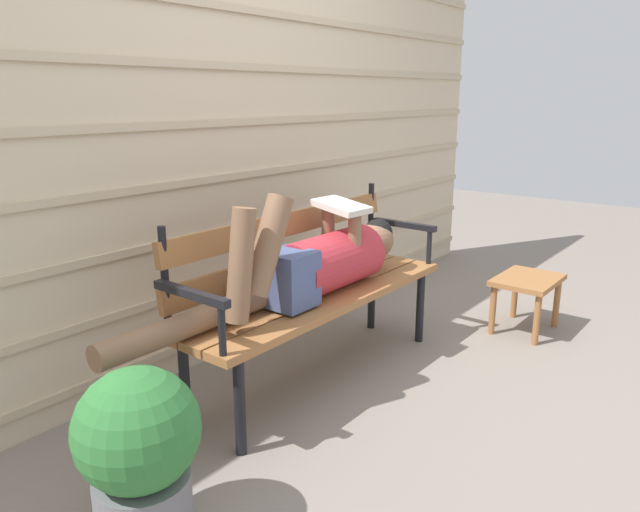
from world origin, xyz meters
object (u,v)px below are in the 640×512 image
park_bench (309,281)px  potted_plant (139,452)px  footstool (527,287)px  reclining_person (313,263)px

park_bench → potted_plant: park_bench is taller
park_bench → footstool: park_bench is taller
footstool → potted_plant: potted_plant is taller
reclining_person → potted_plant: bearing=-166.9°
park_bench → footstool: bearing=-27.4°
park_bench → reclining_person: (-0.05, -0.07, 0.11)m
park_bench → potted_plant: (-1.21, -0.34, -0.17)m
park_bench → potted_plant: 1.27m
potted_plant → park_bench: bearing=15.5°
reclining_person → potted_plant: reclining_person is taller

